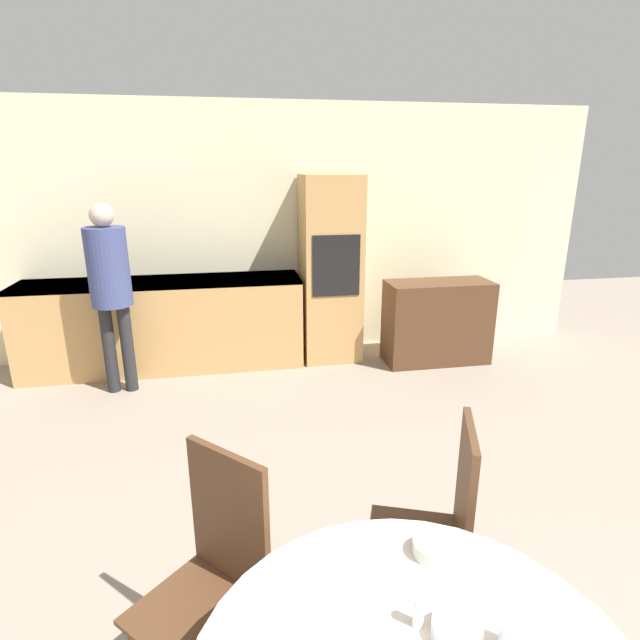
# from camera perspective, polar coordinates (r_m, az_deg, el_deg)

# --- Properties ---
(wall_back) EXTENTS (6.85, 0.05, 2.60)m
(wall_back) POSITION_cam_1_polar(r_m,az_deg,el_deg) (5.37, -4.59, 9.97)
(wall_back) COLOR beige
(wall_back) RESTS_ON ground_plane
(kitchen_counter) EXTENTS (2.72, 0.60, 0.90)m
(kitchen_counter) POSITION_cam_1_polar(r_m,az_deg,el_deg) (5.23, -17.33, -0.35)
(kitchen_counter) COLOR tan
(kitchen_counter) RESTS_ON ground_plane
(oven_unit) EXTENTS (0.59, 0.59, 1.89)m
(oven_unit) POSITION_cam_1_polar(r_m,az_deg,el_deg) (5.17, 1.17, 5.78)
(oven_unit) COLOR tan
(oven_unit) RESTS_ON ground_plane
(sideboard) EXTENTS (1.07, 0.45, 0.85)m
(sideboard) POSITION_cam_1_polar(r_m,az_deg,el_deg) (5.30, 13.22, -0.22)
(sideboard) COLOR #51331E
(sideboard) RESTS_ON ground_plane
(chair_far_left) EXTENTS (0.57, 0.57, 1.00)m
(chair_far_left) POSITION_cam_1_polar(r_m,az_deg,el_deg) (2.09, -11.95, -26.10)
(chair_far_left) COLOR #51331E
(chair_far_left) RESTS_ON ground_plane
(chair_far_right) EXTENTS (0.52, 0.52, 1.00)m
(chair_far_right) POSITION_cam_1_polar(r_m,az_deg,el_deg) (2.30, 13.61, -21.67)
(chair_far_right) COLOR #51331E
(chair_far_right) RESTS_ON ground_plane
(person_standing) EXTENTS (0.34, 0.34, 1.68)m
(person_standing) POSITION_cam_1_polar(r_m,az_deg,el_deg) (4.66, -22.90, 4.33)
(person_standing) COLOR #262628
(person_standing) RESTS_ON ground_plane
(bowl_near) EXTENTS (0.13, 0.13, 0.05)m
(bowl_near) POSITION_cam_1_polar(r_m,az_deg,el_deg) (1.82, 12.69, -24.09)
(bowl_near) COLOR silver
(bowl_near) RESTS_ON dining_table
(bowl_centre) EXTENTS (0.13, 0.13, 0.05)m
(bowl_centre) POSITION_cam_1_polar(r_m,az_deg,el_deg) (1.61, 15.53, -31.05)
(bowl_centre) COLOR silver
(bowl_centre) RESTS_ON dining_table
(salt_shaker) EXTENTS (0.03, 0.03, 0.09)m
(salt_shaker) POSITION_cam_1_polar(r_m,az_deg,el_deg) (1.61, 11.18, -29.96)
(salt_shaker) COLOR white
(salt_shaker) RESTS_ON dining_table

